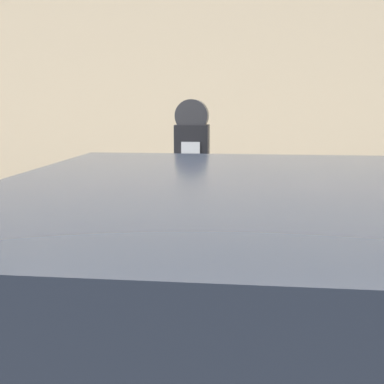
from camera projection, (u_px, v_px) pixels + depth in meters
sidewalk at (224, 312)px, 4.26m from camera, size 24.00×2.80×0.13m
building_facade at (239, 23)px, 6.90m from camera, size 24.00×0.30×5.44m
parking_meter at (192, 185)px, 3.13m from camera, size 0.19×0.14×1.60m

